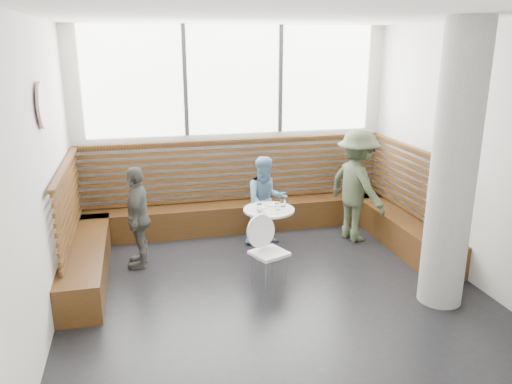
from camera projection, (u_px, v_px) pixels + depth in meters
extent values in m
cube|color=silver|center=(277.00, 166.00, 5.61)|extent=(5.00, 5.00, 3.20)
cube|color=black|center=(275.00, 293.00, 6.07)|extent=(5.00, 5.00, 0.01)
cube|color=white|center=(279.00, 16.00, 5.16)|extent=(5.00, 5.00, 0.01)
cube|color=white|center=(234.00, 80.00, 7.70)|extent=(4.50, 0.02, 1.65)
cube|color=#3F3F42|center=(185.00, 81.00, 7.52)|extent=(0.06, 0.04, 1.65)
cube|color=#3F3F42|center=(281.00, 80.00, 7.85)|extent=(0.06, 0.04, 1.65)
cube|color=#402610|center=(238.00, 216.00, 8.10)|extent=(5.00, 0.50, 0.45)
cube|color=#402610|center=(88.00, 253.00, 6.67)|extent=(0.50, 2.50, 0.45)
cube|color=#402610|center=(394.00, 226.00, 7.68)|extent=(0.50, 2.50, 0.45)
cube|color=#452911|center=(235.00, 171.00, 8.05)|extent=(4.88, 0.08, 0.98)
cube|color=#452911|center=(69.00, 203.00, 6.42)|extent=(0.08, 2.38, 0.98)
cube|color=#452911|center=(408.00, 180.00, 7.51)|extent=(0.08, 2.38, 0.98)
cylinder|color=gray|center=(454.00, 169.00, 5.47)|extent=(0.50, 0.50, 3.20)
cylinder|color=white|center=(42.00, 105.00, 5.23)|extent=(0.03, 0.50, 0.50)
cylinder|color=silver|center=(269.00, 257.00, 7.09)|extent=(0.45, 0.45, 0.02)
cylinder|color=silver|center=(269.00, 233.00, 6.99)|extent=(0.06, 0.06, 0.70)
cylinder|color=#B7B7BA|center=(269.00, 210.00, 6.89)|extent=(0.71, 0.71, 0.03)
cube|color=white|center=(269.00, 253.00, 6.17)|extent=(0.40, 0.38, 0.04)
cylinder|color=white|center=(266.00, 230.00, 6.26)|extent=(0.42, 0.10, 0.42)
cylinder|color=silver|center=(259.00, 276.00, 6.07)|extent=(0.02, 0.02, 0.41)
cylinder|color=silver|center=(285.00, 273.00, 6.14)|extent=(0.02, 0.02, 0.41)
cylinder|color=silver|center=(254.00, 266.00, 6.33)|extent=(0.02, 0.02, 0.41)
cylinder|color=silver|center=(278.00, 264.00, 6.41)|extent=(0.02, 0.02, 0.41)
imported|color=#444F35|center=(357.00, 186.00, 7.52)|extent=(0.93, 1.24, 1.71)
imported|color=#608AA6|center=(266.00, 201.00, 7.43)|extent=(0.66, 0.51, 1.34)
imported|color=#504F49|center=(138.00, 217.00, 6.65)|extent=(0.44, 0.85, 1.39)
cylinder|color=white|center=(260.00, 207.00, 6.94)|extent=(0.20, 0.20, 0.01)
cylinder|color=white|center=(272.00, 204.00, 7.06)|extent=(0.20, 0.20, 0.01)
cylinder|color=white|center=(260.00, 208.00, 6.76)|extent=(0.07, 0.07, 0.11)
cylinder|color=white|center=(277.00, 207.00, 6.82)|extent=(0.06, 0.06, 0.10)
cylinder|color=white|center=(283.00, 202.00, 6.98)|extent=(0.08, 0.08, 0.12)
cube|color=#A5C64C|center=(272.00, 212.00, 6.74)|extent=(0.23, 0.19, 0.00)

